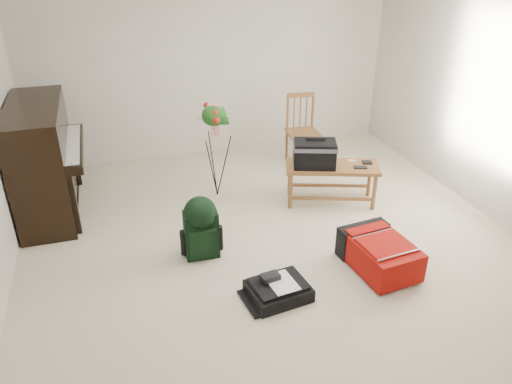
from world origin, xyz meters
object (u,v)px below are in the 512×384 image
object	(u,v)px
flower_stand	(216,151)
red_suitcase	(377,251)
green_backpack	(201,225)
black_duffel	(278,289)
bench	(322,159)
dining_chair	(302,131)
piano	(45,162)

from	to	relation	value
flower_stand	red_suitcase	bearing A→B (deg)	-41.41
green_backpack	flower_stand	world-z (taller)	flower_stand
black_duffel	flower_stand	world-z (taller)	flower_stand
red_suitcase	green_backpack	size ratio (longest dim) A/B	1.22
red_suitcase	green_backpack	xyz separation A→B (m)	(-1.56, 0.65, 0.19)
bench	flower_stand	xyz separation A→B (m)	(-1.09, 0.59, -0.00)
green_backpack	red_suitcase	bearing A→B (deg)	-20.43
dining_chair	green_backpack	size ratio (longest dim) A/B	1.47
black_duffel	green_backpack	distance (m)	1.00
green_backpack	flower_stand	xyz separation A→B (m)	(0.44, 1.21, 0.22)
piano	flower_stand	xyz separation A→B (m)	(1.89, -0.20, -0.02)
piano	green_backpack	bearing A→B (deg)	-44.22
bench	dining_chair	xyz separation A→B (m)	(0.24, 1.17, -0.11)
black_duffel	dining_chair	bearing A→B (deg)	56.76
black_duffel	green_backpack	bearing A→B (deg)	114.26
bench	red_suitcase	distance (m)	1.34
bench	black_duffel	size ratio (longest dim) A/B	2.04
dining_chair	piano	bearing A→B (deg)	-168.56
piano	dining_chair	size ratio (longest dim) A/B	1.58
bench	piano	bearing A→B (deg)	-175.53
flower_stand	piano	bearing A→B (deg)	-168.48
bench	black_duffel	xyz separation A→B (m)	(-1.02, -1.44, -0.50)
piano	dining_chair	distance (m)	3.25
red_suitcase	black_duffel	distance (m)	1.07
red_suitcase	black_duffel	xyz separation A→B (m)	(-1.05, -0.17, -0.09)
piano	flower_stand	distance (m)	1.90
dining_chair	green_backpack	world-z (taller)	dining_chair
piano	red_suitcase	world-z (taller)	piano
piano	dining_chair	world-z (taller)	piano
piano	red_suitcase	distance (m)	3.68
piano	flower_stand	bearing A→B (deg)	-6.04
bench	red_suitcase	bearing A→B (deg)	-69.42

